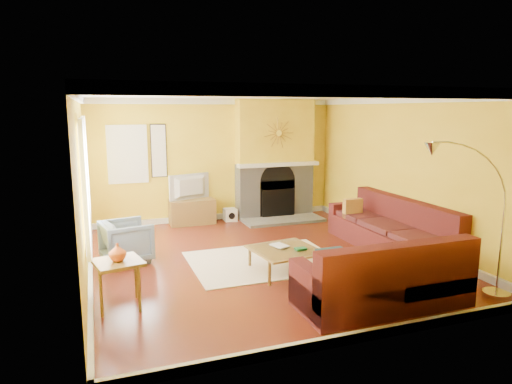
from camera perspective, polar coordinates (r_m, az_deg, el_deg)
name	(u,v)px	position (r m, az deg, el deg)	size (l,w,h in m)	color
floor	(262,259)	(7.75, 0.79, -8.37)	(5.50, 6.00, 0.02)	maroon
ceiling	(263,94)	(7.35, 0.84, 12.16)	(5.50, 6.00, 0.02)	white
wall_back	(215,160)	(10.28, -5.11, 3.99)	(5.50, 0.02, 2.70)	yellow
wall_front	(366,221)	(4.78, 13.61, -3.54)	(5.50, 0.02, 2.70)	yellow
wall_left	(82,189)	(6.97, -20.95, 0.36)	(0.02, 6.00, 2.70)	yellow
wall_right	(403,171)	(8.78, 17.94, 2.45)	(0.02, 6.00, 2.70)	yellow
baseboard	(262,255)	(7.73, 0.79, -7.88)	(5.50, 6.00, 0.12)	white
crown_molding	(263,98)	(7.35, 0.84, 11.61)	(5.50, 6.00, 0.12)	white
window_left_near	(85,168)	(8.24, -20.60, 2.86)	(0.06, 1.22, 1.72)	white
window_left_far	(83,185)	(6.35, -20.76, 0.84)	(0.06, 1.22, 1.72)	white
window_back	(127,154)	(9.90, -15.78, 4.57)	(0.82, 0.06, 1.22)	white
wall_art	(159,151)	(9.98, -12.06, 5.05)	(0.34, 0.04, 1.14)	white
fireplace	(275,159)	(10.51, 2.34, 4.15)	(1.80, 0.40, 2.70)	gray
mantel	(279,164)	(10.30, 2.84, 3.46)	(1.92, 0.22, 0.08)	white
hearth	(283,220)	(10.23, 3.45, -3.53)	(1.80, 0.70, 0.06)	gray
sunburst	(279,133)	(10.25, 2.86, 7.36)	(0.70, 0.04, 0.70)	olive
rug	(264,261)	(7.60, 1.05, -8.61)	(2.40, 1.80, 0.02)	beige
sectional_sofa	(351,238)	(7.45, 11.83, -5.67)	(3.07, 3.81, 0.90)	#561B1C
coffee_table	(285,260)	(7.09, 3.67, -8.52)	(0.95, 0.95, 0.38)	white
media_console	(192,212)	(10.06, -7.98, -2.46)	(0.98, 0.44, 0.54)	olive
tv	(192,187)	(9.95, -8.06, 0.61)	(0.97, 0.13, 0.56)	black
subwoofer	(230,215)	(10.29, -3.26, -2.84)	(0.27, 0.27, 0.27)	white
armchair	(126,241)	(7.79, -15.88, -5.96)	(0.73, 0.76, 0.69)	slate
side_table	(119,284)	(6.09, -16.72, -10.96)	(0.56, 0.56, 0.61)	olive
vase	(118,252)	(5.96, -16.92, -7.20)	(0.22, 0.22, 0.22)	#D65B26
book	(274,247)	(7.05, 2.31, -6.87)	(0.20, 0.27, 0.03)	white
arc_lamp	(470,224)	(6.37, 25.14, -3.67)	(1.33, 0.36, 2.08)	silver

